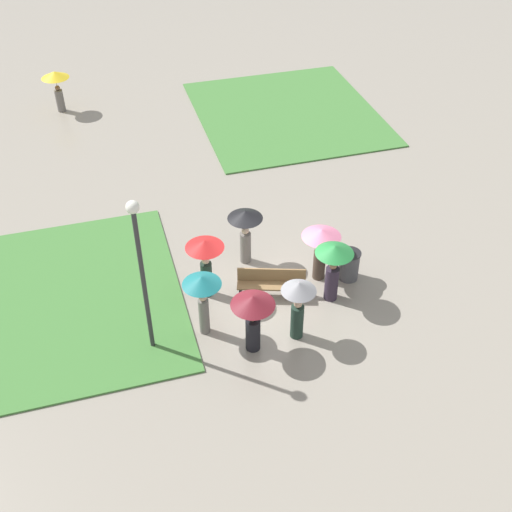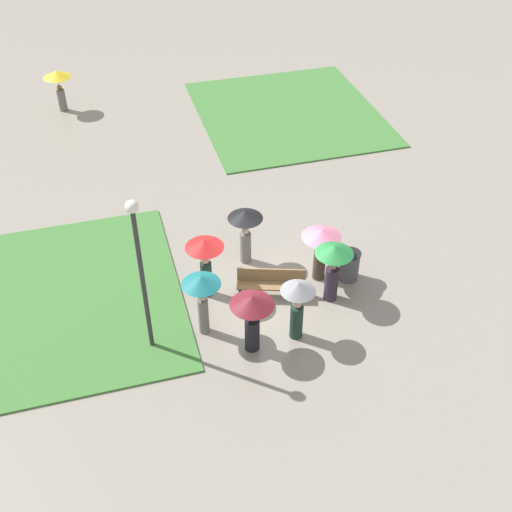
# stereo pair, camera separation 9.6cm
# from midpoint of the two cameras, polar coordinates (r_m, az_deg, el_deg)

# --- Properties ---
(ground_plane) EXTENTS (90.00, 90.00, 0.00)m
(ground_plane) POSITION_cam_midpoint_polar(r_m,az_deg,el_deg) (19.03, 1.17, -3.01)
(ground_plane) COLOR gray
(lawn_patch_near) EXTENTS (9.21, 7.48, 0.06)m
(lawn_patch_near) POSITION_cam_midpoint_polar(r_m,az_deg,el_deg) (19.60, -20.19, -4.38)
(lawn_patch_near) COLOR #427A38
(lawn_patch_near) RESTS_ON ground_plane
(lawn_patch_far) EXTENTS (7.53, 8.25, 0.06)m
(lawn_patch_far) POSITION_cam_midpoint_polar(r_m,az_deg,el_deg) (28.53, 2.99, 12.58)
(lawn_patch_far) COLOR #427A38
(lawn_patch_far) RESTS_ON ground_plane
(park_bench) EXTENTS (2.01, 1.02, 0.90)m
(park_bench) POSITION_cam_midpoint_polar(r_m,az_deg,el_deg) (18.55, 1.50, -2.37)
(park_bench) COLOR brown
(park_bench) RESTS_ON ground_plane
(lamp_post) EXTENTS (0.32, 0.32, 4.70)m
(lamp_post) POSITION_cam_midpoint_polar(r_m,az_deg,el_deg) (15.61, -10.13, -0.34)
(lamp_post) COLOR #2D2D30
(lamp_post) RESTS_ON ground_plane
(trash_bin) EXTENTS (0.64, 0.64, 0.96)m
(trash_bin) POSITION_cam_midpoint_polar(r_m,az_deg,el_deg) (19.33, 8.43, -0.84)
(trash_bin) COLOR #4C4C51
(trash_bin) RESTS_ON ground_plane
(crowd_person_red) EXTENTS (1.10, 1.10, 1.98)m
(crowd_person_red) POSITION_cam_midpoint_polar(r_m,az_deg,el_deg) (18.00, -4.40, 0.09)
(crowd_person_red) COLOR #1E3328
(crowd_person_red) RESTS_ON ground_plane
(crowd_person_black) EXTENTS (1.06, 1.06, 1.89)m
(crowd_person_black) POSITION_cam_midpoint_polar(r_m,az_deg,el_deg) (19.20, -0.81, 2.80)
(crowd_person_black) COLOR slate
(crowd_person_black) RESTS_ON ground_plane
(crowd_person_teal) EXTENTS (1.04, 1.04, 1.99)m
(crowd_person_teal) POSITION_cam_midpoint_polar(r_m,az_deg,el_deg) (16.80, -4.69, -3.00)
(crowd_person_teal) COLOR slate
(crowd_person_teal) RESTS_ON ground_plane
(crowd_person_maroon) EXTENTS (1.15, 1.15, 1.86)m
(crowd_person_maroon) POSITION_cam_midpoint_polar(r_m,az_deg,el_deg) (16.41, -0.18, -4.91)
(crowd_person_maroon) COLOR black
(crowd_person_maroon) RESTS_ON ground_plane
(crowd_person_grey) EXTENTS (0.93, 0.93, 1.91)m
(crowd_person_grey) POSITION_cam_midpoint_polar(r_m,az_deg,el_deg) (16.79, 3.88, -3.93)
(crowd_person_grey) COLOR #1E3328
(crowd_person_grey) RESTS_ON ground_plane
(crowd_person_green) EXTENTS (1.09, 1.09, 1.91)m
(crowd_person_green) POSITION_cam_midpoint_polar(r_m,az_deg,el_deg) (18.02, 7.04, -0.60)
(crowd_person_green) COLOR #2D2333
(crowd_person_green) RESTS_ON ground_plane
(crowd_person_pink) EXTENTS (1.16, 1.16, 1.78)m
(crowd_person_pink) POSITION_cam_midpoint_polar(r_m,az_deg,el_deg) (18.72, 5.93, 1.16)
(crowd_person_pink) COLOR #47382D
(crowd_person_pink) RESTS_ON ground_plane
(lone_walker_far_path) EXTENTS (1.17, 1.17, 1.80)m
(lone_walker_far_path) POSITION_cam_midpoint_polar(r_m,az_deg,el_deg) (29.44, -17.10, 14.69)
(lone_walker_far_path) COLOR slate
(lone_walker_far_path) RESTS_ON ground_plane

